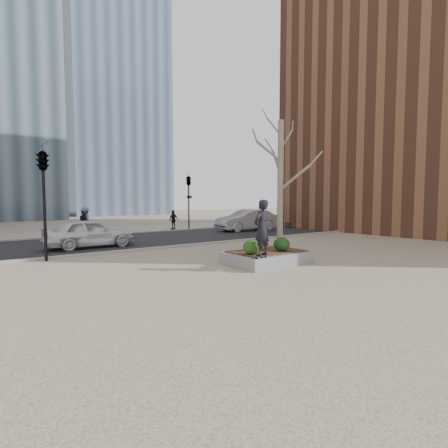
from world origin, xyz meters
TOP-DOWN VIEW (x-y plane):
  - ground at (0.00, 0.00)m, footprint 120.00×120.00m
  - street at (0.00, 10.00)m, footprint 60.00×8.00m
  - far_sidewalk at (0.00, 17.00)m, footprint 60.00×6.00m
  - planter at (1.00, 0.00)m, footprint 3.00×2.00m
  - planter_mulch at (1.00, 0.00)m, footprint 2.70×1.70m
  - sycamore_tree at (2.00, 0.30)m, footprint 2.80×2.80m
  - shrub_left at (-0.05, -0.33)m, footprint 0.61×0.61m
  - shrub_middle at (0.89, 0.41)m, footprint 0.50×0.50m
  - shrub_right at (1.36, -0.41)m, footprint 0.60×0.60m
  - skateboard at (-0.10, -0.88)m, footprint 0.80×0.36m
  - skateboarder at (-0.10, -0.88)m, footprint 0.77×0.61m
  - police_car at (-3.05, 8.37)m, footprint 4.28×1.79m
  - car_silver at (9.39, 10.79)m, footprint 5.09×2.25m
  - car_third at (15.93, 10.72)m, footprint 4.12×1.71m
  - pedestrian_a at (-1.17, 16.07)m, footprint 0.70×0.87m
  - pedestrian_b at (-1.11, 16.06)m, footprint 0.74×1.22m
  - pedestrian_c at (5.42, 15.17)m, footprint 0.97×0.59m
  - traffic_light_near at (-5.50, 5.60)m, footprint 0.60×2.48m
  - traffic_light_far at (6.50, 14.60)m, footprint 0.60×2.48m
  - building_glass_b at (12.00, 48.00)m, footprint 15.00×15.00m

SIDE VIEW (x-z plane):
  - ground at x=0.00m, z-range 0.00..0.00m
  - street at x=0.00m, z-range 0.00..0.02m
  - far_sidewalk at x=0.00m, z-range 0.00..0.02m
  - planter at x=1.00m, z-range 0.00..0.45m
  - planter_mulch at x=1.00m, z-range 0.45..0.49m
  - skateboard at x=-0.10m, z-range 0.45..0.53m
  - car_third at x=15.93m, z-range 0.02..1.21m
  - shrub_middle at x=0.89m, z-range 0.49..0.92m
  - police_car at x=-3.05m, z-range 0.02..1.47m
  - shrub_right at x=1.36m, z-range 0.49..1.00m
  - shrub_left at x=-0.05m, z-range 0.49..1.01m
  - pedestrian_c at x=5.42m, z-range 0.02..1.56m
  - car_silver at x=9.39m, z-range 0.02..1.64m
  - pedestrian_a at x=-1.17m, z-range 0.02..1.72m
  - pedestrian_b at x=-1.11m, z-range 0.02..1.87m
  - skateboarder at x=-0.10m, z-range 0.52..2.40m
  - traffic_light_near at x=-5.50m, z-range 0.00..4.50m
  - traffic_light_far at x=6.50m, z-range 0.00..4.50m
  - sycamore_tree at x=2.00m, z-range 0.49..7.09m
  - building_glass_b at x=12.00m, z-range 0.00..55.00m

